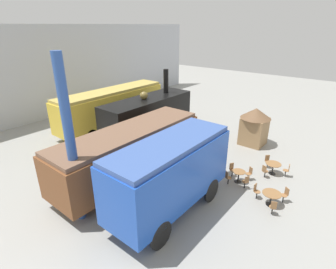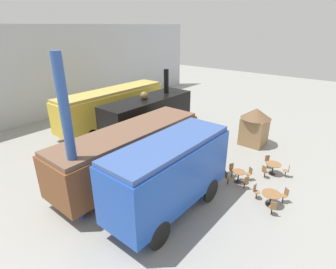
{
  "view_description": "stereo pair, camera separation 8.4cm",
  "coord_description": "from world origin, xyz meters",
  "px_view_note": "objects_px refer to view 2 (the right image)",
  "views": [
    {
      "loc": [
        -12.4,
        -9.97,
        8.91
      ],
      "look_at": [
        1.15,
        1.0,
        1.6
      ],
      "focal_mm": 28.0,
      "sensor_mm": 36.0,
      "label": 1
    },
    {
      "loc": [
        -12.34,
        -10.03,
        8.91
      ],
      "look_at": [
        1.15,
        1.0,
        1.6
      ],
      "focal_mm": 28.0,
      "sensor_mm": 36.0,
      "label": 2
    }
  ],
  "objects_px": {
    "passenger_coach_vintage": "(113,105)",
    "steam_locomotive": "(148,115)",
    "passenger_coach_wooden": "(131,149)",
    "cafe_table_far": "(271,196)",
    "streamlined_locomotive": "(177,167)",
    "cafe_table_mid": "(239,174)",
    "visitor_person": "(204,156)",
    "ticket_kiosk": "(255,125)",
    "cafe_chair_0": "(268,161)",
    "cafe_table_near": "(273,166)"
  },
  "relations": [
    {
      "from": "steam_locomotive",
      "to": "cafe_table_far",
      "type": "distance_m",
      "value": 11.67
    },
    {
      "from": "cafe_table_mid",
      "to": "ticket_kiosk",
      "type": "bearing_deg",
      "value": 14.69
    },
    {
      "from": "passenger_coach_vintage",
      "to": "cafe_table_mid",
      "type": "height_order",
      "value": "passenger_coach_vintage"
    },
    {
      "from": "passenger_coach_vintage",
      "to": "passenger_coach_wooden",
      "type": "bearing_deg",
      "value": -123.19
    },
    {
      "from": "cafe_table_near",
      "to": "cafe_table_mid",
      "type": "relative_size",
      "value": 1.21
    },
    {
      "from": "passenger_coach_wooden",
      "to": "steam_locomotive",
      "type": "bearing_deg",
      "value": 33.51
    },
    {
      "from": "cafe_chair_0",
      "to": "steam_locomotive",
      "type": "bearing_deg",
      "value": -125.8
    },
    {
      "from": "cafe_table_mid",
      "to": "cafe_chair_0",
      "type": "xyz_separation_m",
      "value": [
        2.91,
        -0.72,
        -0.05
      ]
    },
    {
      "from": "cafe_table_mid",
      "to": "cafe_table_far",
      "type": "distance_m",
      "value": 2.5
    },
    {
      "from": "passenger_coach_vintage",
      "to": "passenger_coach_wooden",
      "type": "relative_size",
      "value": 1.08
    },
    {
      "from": "passenger_coach_wooden",
      "to": "cafe_table_mid",
      "type": "height_order",
      "value": "passenger_coach_wooden"
    },
    {
      "from": "passenger_coach_wooden",
      "to": "cafe_chair_0",
      "type": "xyz_separation_m",
      "value": [
        6.63,
        -6.14,
        -1.44
      ]
    },
    {
      "from": "cafe_table_near",
      "to": "cafe_chair_0",
      "type": "height_order",
      "value": "cafe_chair_0"
    },
    {
      "from": "passenger_coach_vintage",
      "to": "steam_locomotive",
      "type": "height_order",
      "value": "steam_locomotive"
    },
    {
      "from": "passenger_coach_wooden",
      "to": "cafe_table_mid",
      "type": "xyz_separation_m",
      "value": [
        3.72,
        -5.42,
        -1.39
      ]
    },
    {
      "from": "passenger_coach_vintage",
      "to": "ticket_kiosk",
      "type": "height_order",
      "value": "passenger_coach_vintage"
    },
    {
      "from": "steam_locomotive",
      "to": "passenger_coach_wooden",
      "type": "distance_m",
      "value": 6.43
    },
    {
      "from": "passenger_coach_vintage",
      "to": "cafe_table_near",
      "type": "distance_m",
      "value": 14.69
    },
    {
      "from": "ticket_kiosk",
      "to": "cafe_table_near",
      "type": "bearing_deg",
      "value": -141.93
    },
    {
      "from": "ticket_kiosk",
      "to": "cafe_table_far",
      "type": "bearing_deg",
      "value": -150.79
    },
    {
      "from": "cafe_table_near",
      "to": "visitor_person",
      "type": "relative_size",
      "value": 0.59
    },
    {
      "from": "cafe_table_far",
      "to": "cafe_chair_0",
      "type": "distance_m",
      "value": 4.2
    },
    {
      "from": "passenger_coach_wooden",
      "to": "streamlined_locomotive",
      "type": "distance_m",
      "value": 3.92
    },
    {
      "from": "streamlined_locomotive",
      "to": "cafe_table_near",
      "type": "xyz_separation_m",
      "value": [
        6.45,
        -2.85,
        -1.76
      ]
    },
    {
      "from": "passenger_coach_vintage",
      "to": "cafe_chair_0",
      "type": "height_order",
      "value": "passenger_coach_vintage"
    },
    {
      "from": "passenger_coach_vintage",
      "to": "visitor_person",
      "type": "bearing_deg",
      "value": -96.65
    },
    {
      "from": "cafe_table_near",
      "to": "ticket_kiosk",
      "type": "relative_size",
      "value": 0.32
    },
    {
      "from": "cafe_table_far",
      "to": "visitor_person",
      "type": "bearing_deg",
      "value": 76.7
    },
    {
      "from": "ticket_kiosk",
      "to": "passenger_coach_vintage",
      "type": "bearing_deg",
      "value": 111.04
    },
    {
      "from": "cafe_chair_0",
      "to": "ticket_kiosk",
      "type": "relative_size",
      "value": 0.29
    },
    {
      "from": "streamlined_locomotive",
      "to": "ticket_kiosk",
      "type": "xyz_separation_m",
      "value": [
        10.1,
        0.01,
        -0.68
      ]
    },
    {
      "from": "cafe_chair_0",
      "to": "visitor_person",
      "type": "distance_m",
      "value": 4.27
    },
    {
      "from": "cafe_table_near",
      "to": "visitor_person",
      "type": "distance_m",
      "value": 4.4
    },
    {
      "from": "streamlined_locomotive",
      "to": "cafe_table_mid",
      "type": "distance_m",
      "value": 4.79
    },
    {
      "from": "passenger_coach_wooden",
      "to": "cafe_chair_0",
      "type": "distance_m",
      "value": 9.15
    },
    {
      "from": "cafe_table_mid",
      "to": "streamlined_locomotive",
      "type": "bearing_deg",
      "value": 159.55
    },
    {
      "from": "passenger_coach_wooden",
      "to": "cafe_table_far",
      "type": "distance_m",
      "value": 8.31
    },
    {
      "from": "passenger_coach_wooden",
      "to": "cafe_table_near",
      "type": "relative_size",
      "value": 10.64
    },
    {
      "from": "steam_locomotive",
      "to": "visitor_person",
      "type": "distance_m",
      "value": 6.69
    },
    {
      "from": "visitor_person",
      "to": "streamlined_locomotive",
      "type": "bearing_deg",
      "value": -167.07
    },
    {
      "from": "passenger_coach_vintage",
      "to": "steam_locomotive",
      "type": "bearing_deg",
      "value": -87.13
    },
    {
      "from": "passenger_coach_wooden",
      "to": "streamlined_locomotive",
      "type": "relative_size",
      "value": 1.17
    },
    {
      "from": "steam_locomotive",
      "to": "ticket_kiosk",
      "type": "bearing_deg",
      "value": -59.92
    },
    {
      "from": "passenger_coach_vintage",
      "to": "passenger_coach_wooden",
      "type": "height_order",
      "value": "passenger_coach_vintage"
    },
    {
      "from": "ticket_kiosk",
      "to": "cafe_chair_0",
      "type": "bearing_deg",
      "value": -143.08
    },
    {
      "from": "passenger_coach_wooden",
      "to": "cafe_table_near",
      "type": "xyz_separation_m",
      "value": [
        6.01,
        -6.72,
        -1.36
      ]
    },
    {
      "from": "visitor_person",
      "to": "cafe_table_near",
      "type": "bearing_deg",
      "value": -61.12
    },
    {
      "from": "passenger_coach_wooden",
      "to": "cafe_table_far",
      "type": "relative_size",
      "value": 10.26
    },
    {
      "from": "visitor_person",
      "to": "ticket_kiosk",
      "type": "distance_m",
      "value": 5.9
    },
    {
      "from": "passenger_coach_vintage",
      "to": "cafe_table_mid",
      "type": "xyz_separation_m",
      "value": [
        -1.43,
        -13.29,
        -1.52
      ]
    }
  ]
}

